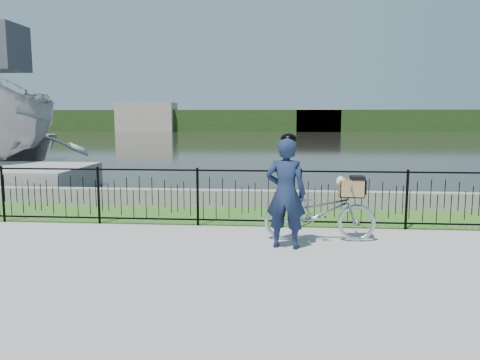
{
  "coord_description": "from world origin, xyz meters",
  "views": [
    {
      "loc": [
        0.56,
        -7.33,
        2.14
      ],
      "look_at": [
        -0.12,
        1.0,
        1.0
      ],
      "focal_mm": 35.0,
      "sensor_mm": 36.0,
      "label": 1
    }
  ],
  "objects": [
    {
      "name": "far_building_left",
      "position": [
        -18.0,
        58.0,
        2.0
      ],
      "size": [
        8.0,
        4.0,
        4.0
      ],
      "primitive_type": "cube",
      "color": "#A39783",
      "rests_on": "ground"
    },
    {
      "name": "grass_strip",
      "position": [
        0.0,
        2.6,
        0.0
      ],
      "size": [
        60.0,
        2.0,
        0.01
      ],
      "primitive_type": "cube",
      "color": "#366620",
      "rests_on": "ground"
    },
    {
      "name": "fence",
      "position": [
        0.0,
        1.6,
        0.58
      ],
      "size": [
        14.0,
        0.06,
        1.15
      ],
      "primitive_type": null,
      "color": "black",
      "rests_on": "ground"
    },
    {
      "name": "cyclist",
      "position": [
        0.7,
        0.18,
        0.92
      ],
      "size": [
        0.73,
        0.55,
        1.87
      ],
      "color": "#17223F",
      "rests_on": "ground"
    },
    {
      "name": "quay_wall",
      "position": [
        0.0,
        3.6,
        0.2
      ],
      "size": [
        60.0,
        0.3,
        0.4
      ],
      "primitive_type": "cube",
      "color": "gray",
      "rests_on": "ground"
    },
    {
      "name": "far_treeline",
      "position": [
        0.0,
        60.0,
        1.5
      ],
      "size": [
        120.0,
        6.0,
        3.0
      ],
      "primitive_type": "cube",
      "color": "#253F18",
      "rests_on": "ground"
    },
    {
      "name": "ground",
      "position": [
        0.0,
        0.0,
        0.0
      ],
      "size": [
        120.0,
        120.0,
        0.0
      ],
      "primitive_type": "plane",
      "color": "gray",
      "rests_on": "ground"
    },
    {
      "name": "water",
      "position": [
        0.0,
        33.0,
        0.0
      ],
      "size": [
        120.0,
        120.0,
        0.0
      ],
      "primitive_type": "plane",
      "color": "black",
      "rests_on": "ground"
    },
    {
      "name": "bicycle_rig",
      "position": [
        1.3,
        0.69,
        0.51
      ],
      "size": [
        1.91,
        0.67,
        1.15
      ],
      "color": "#ACB1B8",
      "rests_on": "ground"
    },
    {
      "name": "far_building_right",
      "position": [
        6.0,
        58.5,
        1.6
      ],
      "size": [
        6.0,
        3.0,
        3.2
      ],
      "primitive_type": "cube",
      "color": "#A39783",
      "rests_on": "ground"
    }
  ]
}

